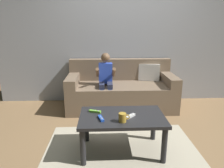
# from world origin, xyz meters

# --- Properties ---
(ground_plane) EXTENTS (9.47, 9.47, 0.00)m
(ground_plane) POSITION_xyz_m (0.00, 0.00, 0.00)
(ground_plane) COLOR olive
(wall_back) EXTENTS (4.74, 0.05, 2.50)m
(wall_back) POSITION_xyz_m (0.00, 1.53, 1.25)
(wall_back) COLOR #999EA8
(wall_back) RESTS_ON ground
(couch) EXTENTS (1.83, 0.80, 0.82)m
(couch) POSITION_xyz_m (-0.11, 1.14, 0.30)
(couch) COLOR #75604C
(couch) RESTS_ON ground
(person_seated_on_couch) EXTENTS (0.32, 0.39, 0.98)m
(person_seated_on_couch) POSITION_xyz_m (-0.39, 0.96, 0.56)
(person_seated_on_couch) COLOR #282D47
(person_seated_on_couch) RESTS_ON ground
(coffee_table) EXTENTS (0.95, 0.58, 0.44)m
(coffee_table) POSITION_xyz_m (-0.22, -0.24, 0.37)
(coffee_table) COLOR #232326
(coffee_table) RESTS_ON ground
(area_rug) EXTENTS (1.78, 1.22, 0.01)m
(area_rug) POSITION_xyz_m (-0.22, -0.24, 0.00)
(area_rug) COLOR #BCB299
(area_rug) RESTS_ON ground
(game_remote_white_near_edge) EXTENTS (0.12, 0.13, 0.03)m
(game_remote_white_near_edge) POSITION_xyz_m (-0.14, -0.28, 0.45)
(game_remote_white_near_edge) COLOR white
(game_remote_white_near_edge) RESTS_ON coffee_table
(game_remote_lime_center) EXTENTS (0.14, 0.08, 0.03)m
(game_remote_lime_center) POSITION_xyz_m (-0.53, -0.13, 0.45)
(game_remote_lime_center) COLOR #72C638
(game_remote_lime_center) RESTS_ON coffee_table
(game_remote_blue_far_corner) EXTENTS (0.07, 0.14, 0.03)m
(game_remote_blue_far_corner) POSITION_xyz_m (-0.46, -0.32, 0.45)
(game_remote_blue_far_corner) COLOR blue
(game_remote_blue_far_corner) RESTS_ON coffee_table
(coffee_mug) EXTENTS (0.12, 0.08, 0.10)m
(coffee_mug) POSITION_xyz_m (-0.23, -0.39, 0.49)
(coffee_mug) COLOR #B78C2D
(coffee_mug) RESTS_ON coffee_table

